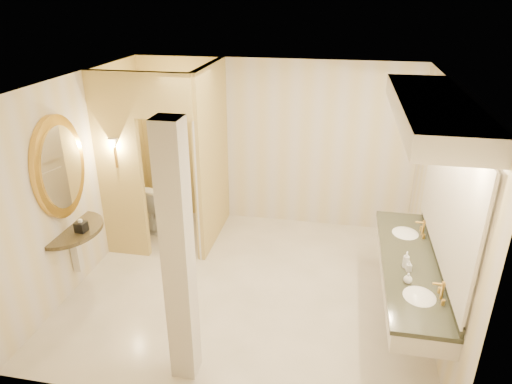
% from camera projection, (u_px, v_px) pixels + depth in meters
% --- Properties ---
extents(floor, '(4.50, 4.50, 0.00)m').
position_uv_depth(floor, '(248.00, 286.00, 6.12)').
color(floor, '#EFE2CF').
rests_on(floor, ground).
extents(ceiling, '(4.50, 4.50, 0.00)m').
position_uv_depth(ceiling, '(246.00, 83.00, 5.02)').
color(ceiling, white).
rests_on(ceiling, wall_back).
extents(wall_back, '(4.50, 0.02, 2.70)m').
position_uv_depth(wall_back, '(273.00, 144.00, 7.37)').
color(wall_back, beige).
rests_on(wall_back, floor).
extents(wall_front, '(4.50, 0.02, 2.70)m').
position_uv_depth(wall_front, '(198.00, 292.00, 3.78)').
color(wall_front, beige).
rests_on(wall_front, floor).
extents(wall_left, '(0.02, 4.00, 2.70)m').
position_uv_depth(wall_left, '(79.00, 181.00, 5.96)').
color(wall_left, beige).
rests_on(wall_left, floor).
extents(wall_right, '(0.02, 4.00, 2.70)m').
position_uv_depth(wall_right, '(441.00, 209.00, 5.19)').
color(wall_right, beige).
rests_on(wall_right, floor).
extents(toilet_closet, '(1.50, 1.55, 2.70)m').
position_uv_depth(toilet_closet, '(186.00, 159.00, 6.62)').
color(toilet_closet, '#E3CE77').
rests_on(toilet_closet, floor).
extents(wall_sconce, '(0.14, 0.14, 0.42)m').
position_uv_depth(wall_sconce, '(114.00, 144.00, 6.13)').
color(wall_sconce, gold).
rests_on(wall_sconce, toilet_closet).
extents(vanity, '(0.75, 2.59, 2.09)m').
position_uv_depth(vanity, '(424.00, 200.00, 4.76)').
color(vanity, beige).
rests_on(vanity, floor).
extents(console_shelf, '(0.98, 0.98, 1.94)m').
position_uv_depth(console_shelf, '(64.00, 194.00, 5.58)').
color(console_shelf, black).
rests_on(console_shelf, floor).
extents(pillar, '(0.25, 0.25, 2.70)m').
position_uv_depth(pillar, '(178.00, 259.00, 4.23)').
color(pillar, beige).
rests_on(pillar, floor).
extents(tissue_box, '(0.14, 0.14, 0.13)m').
position_uv_depth(tissue_box, '(81.00, 227.00, 5.67)').
color(tissue_box, black).
rests_on(tissue_box, console_shelf).
extents(toilet, '(0.61, 0.86, 0.79)m').
position_uv_depth(toilet, '(161.00, 205.00, 7.50)').
color(toilet, white).
rests_on(toilet, floor).
extents(soap_bottle_a, '(0.06, 0.07, 0.12)m').
position_uv_depth(soap_bottle_a, '(409.00, 266.00, 4.88)').
color(soap_bottle_a, beige).
rests_on(soap_bottle_a, vanity).
extents(soap_bottle_b, '(0.11, 0.11, 0.11)m').
position_uv_depth(soap_bottle_b, '(408.00, 278.00, 4.68)').
color(soap_bottle_b, silver).
rests_on(soap_bottle_b, vanity).
extents(soap_bottle_c, '(0.09, 0.09, 0.19)m').
position_uv_depth(soap_bottle_c, '(406.00, 260.00, 4.92)').
color(soap_bottle_c, '#C6B28C').
rests_on(soap_bottle_c, vanity).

